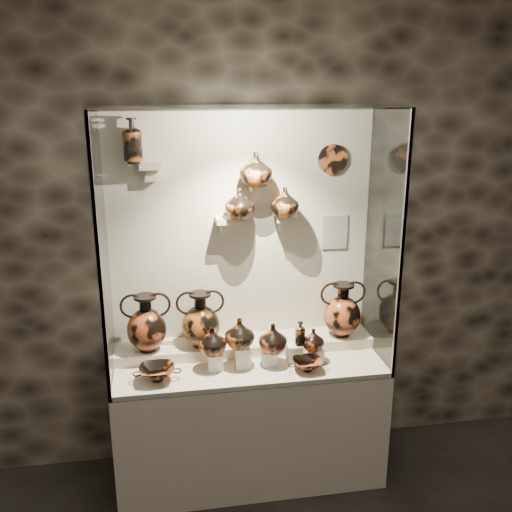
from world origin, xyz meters
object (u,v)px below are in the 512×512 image
(jug_b, at_px, (240,333))
(ovoid_vase_a, at_px, (240,203))
(ovoid_vase_c, at_px, (285,202))
(kylix_right, at_px, (307,364))
(amphora_right, at_px, (342,310))
(lekythos_small, at_px, (300,332))
(kylix_left, at_px, (157,372))
(jug_a, at_px, (212,341))
(ovoid_vase_b, at_px, (256,169))
(jug_e, at_px, (313,340))
(amphora_mid, at_px, (201,319))
(jug_c, at_px, (273,338))
(amphora_left, at_px, (146,323))
(lekythos_tall, at_px, (132,138))

(jug_b, bearing_deg, ovoid_vase_a, 87.56)
(ovoid_vase_c, bearing_deg, kylix_right, -102.33)
(amphora_right, distance_m, lekythos_small, 0.39)
(amphora_right, relative_size, kylix_left, 1.35)
(jug_a, distance_m, ovoid_vase_b, 1.08)
(jug_e, distance_m, ovoid_vase_b, 1.12)
(ovoid_vase_a, bearing_deg, jug_e, -15.16)
(kylix_right, relative_size, ovoid_vase_a, 1.19)
(amphora_mid, distance_m, jug_a, 0.21)
(amphora_mid, height_order, jug_c, amphora_mid)
(jug_b, distance_m, kylix_right, 0.46)
(lekythos_small, height_order, ovoid_vase_a, ovoid_vase_a)
(amphora_left, height_order, kylix_right, amphora_left)
(jug_b, bearing_deg, lekythos_small, 6.36)
(kylix_right, xyz_separation_m, ovoid_vase_c, (-0.07, 0.37, 0.93))
(jug_a, xyz_separation_m, lekythos_small, (0.55, -0.00, 0.02))
(kylix_right, height_order, lekythos_tall, lekythos_tall)
(jug_b, distance_m, ovoid_vase_a, 0.80)
(kylix_left, bearing_deg, ovoid_vase_b, 51.53)
(amphora_mid, relative_size, jug_a, 2.03)
(jug_a, xyz_separation_m, kylix_right, (0.57, -0.12, -0.14))
(amphora_mid, bearing_deg, amphora_right, 11.50)
(ovoid_vase_c, bearing_deg, jug_a, -176.23)
(amphora_right, bearing_deg, kylix_right, -154.23)
(jug_e, xyz_separation_m, kylix_left, (-0.97, -0.08, -0.10))
(jug_c, bearing_deg, ovoid_vase_c, 72.93)
(amphora_right, bearing_deg, lekythos_tall, 156.87)
(amphora_right, distance_m, jug_e, 0.34)
(amphora_left, relative_size, jug_b, 1.94)
(jug_b, height_order, kylix_left, jug_b)
(lekythos_small, height_order, ovoid_vase_b, ovoid_vase_b)
(lekythos_small, relative_size, kylix_left, 0.65)
(amphora_left, bearing_deg, jug_a, -18.37)
(jug_e, distance_m, lekythos_small, 0.10)
(jug_b, xyz_separation_m, lekythos_small, (0.38, -0.01, -0.02))
(lekythos_tall, height_order, ovoid_vase_a, lekythos_tall)
(jug_a, distance_m, ovoid_vase_c, 0.97)
(amphora_mid, distance_m, jug_c, 0.48)
(jug_b, xyz_separation_m, ovoid_vase_b, (0.14, 0.24, 0.97))
(amphora_left, distance_m, ovoid_vase_c, 1.15)
(amphora_mid, bearing_deg, jug_e, -5.35)
(jug_c, bearing_deg, lekythos_small, 10.59)
(kylix_right, bearing_deg, amphora_left, 171.40)
(jug_c, xyz_separation_m, kylix_left, (-0.71, -0.08, -0.13))
(lekythos_small, height_order, kylix_right, lekythos_small)
(amphora_mid, height_order, kylix_left, amphora_mid)
(amphora_mid, relative_size, ovoid_vase_a, 1.89)
(jug_e, height_order, lekythos_tall, lekythos_tall)
(jug_a, relative_size, ovoid_vase_c, 0.97)
(ovoid_vase_b, bearing_deg, jug_a, -163.74)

